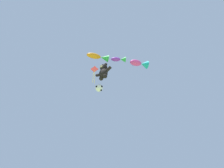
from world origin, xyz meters
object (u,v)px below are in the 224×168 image
soccer_ball_kite (99,88)px  fish_kite_tangerine (99,57)px  diamond_kite (94,71)px  teddy_bear_kite (103,72)px  fish_kite_violet (119,59)px  fish_kite_magenta (140,64)px

soccer_ball_kite → fish_kite_tangerine: (0.52, -0.85, 3.39)m
soccer_ball_kite → fish_kite_tangerine: bearing=-58.5°
fish_kite_tangerine → diamond_kite: diamond_kite is taller
teddy_bear_kite → fish_kite_violet: size_ratio=1.39×
fish_kite_magenta → teddy_bear_kite: bearing=-142.9°
teddy_bear_kite → fish_kite_tangerine: bearing=-93.9°
diamond_kite → fish_kite_violet: bearing=-3.3°
fish_kite_violet → fish_kite_tangerine: size_ratio=0.65×
fish_kite_violet → diamond_kite: size_ratio=0.52×
diamond_kite → fish_kite_magenta: bearing=15.1°
fish_kite_magenta → fish_kite_violet: (-1.42, -1.65, 0.18)m
fish_kite_violet → diamond_kite: (-3.87, 0.22, 1.04)m
fish_kite_tangerine → diamond_kite: bearing=145.5°
teddy_bear_kite → fish_kite_violet: (1.57, 0.61, 1.27)m
fish_kite_magenta → diamond_kite: diamond_kite is taller
teddy_bear_kite → soccer_ball_kite: bearing=166.6°
diamond_kite → fish_kite_tangerine: bearing=-34.5°
teddy_bear_kite → fish_kite_tangerine: (-0.05, -0.71, 1.66)m
fish_kite_tangerine → diamond_kite: (-2.24, 1.54, 0.66)m
fish_kite_violet → fish_kite_tangerine: 2.13m
fish_kite_magenta → fish_kite_violet: fish_kite_violet is taller
soccer_ball_kite → diamond_kite: diamond_kite is taller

